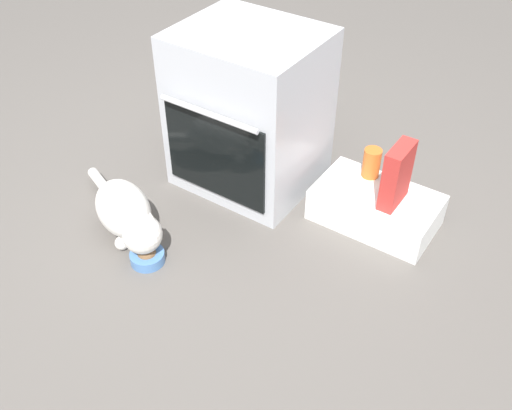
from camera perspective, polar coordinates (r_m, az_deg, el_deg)
The scene contains 7 objects.
ground at distance 2.63m, azimuth -4.84°, elevation -2.93°, with size 8.00×8.00×0.00m, color #56514C.
oven at distance 2.73m, azimuth -0.66°, elevation 9.07°, with size 0.62×0.58×0.76m.
pantry_cabinet at distance 2.69m, azimuth 11.49°, elevation -0.22°, with size 0.54×0.33×0.16m, color white.
food_bowl at distance 2.52m, azimuth -10.48°, elevation -4.90°, with size 0.15×0.15×0.08m.
cat at distance 2.59m, azimuth -12.39°, elevation -0.81°, with size 0.68×0.37×0.24m.
sauce_jar at distance 2.70m, azimuth 11.13°, elevation 4.02°, with size 0.08×0.08×0.14m, color #D16023.
cereal_box at distance 2.53m, azimuth 13.47°, elevation 2.80°, with size 0.07×0.18×0.28m, color #B72D28.
Camera 1 is at (1.26, -1.46, 1.78)m, focal length 41.34 mm.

